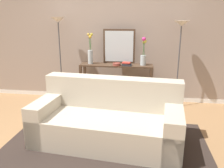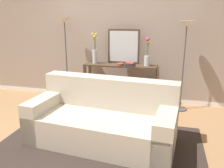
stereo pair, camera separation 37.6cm
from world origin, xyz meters
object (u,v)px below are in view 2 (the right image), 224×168
(couch, at_px, (103,120))
(book_stack, at_px, (130,64))
(console_table, at_px, (120,77))
(wall_mirror, at_px, (124,46))
(floor_lamp_left, at_px, (65,36))
(fruit_bowl, at_px, (120,64))
(vase_short_flowers, at_px, (147,55))
(vase_tall_flowers, at_px, (95,53))
(book_row_under_console, at_px, (103,100))
(floor_lamp_right, at_px, (185,41))

(couch, bearing_deg, book_stack, 84.10)
(couch, bearing_deg, console_table, 92.67)
(couch, relative_size, wall_mirror, 3.13)
(console_table, height_order, floor_lamp_left, floor_lamp_left)
(fruit_bowl, bearing_deg, book_stack, 5.96)
(vase_short_flowers, bearing_deg, fruit_bowl, -168.39)
(fruit_bowl, bearing_deg, console_table, 100.24)
(wall_mirror, bearing_deg, vase_short_flowers, -17.35)
(console_table, relative_size, vase_short_flowers, 2.63)
(vase_short_flowers, relative_size, fruit_bowl, 3.54)
(wall_mirror, relative_size, book_stack, 3.63)
(book_stack, bearing_deg, vase_tall_flowers, 172.73)
(floor_lamp_left, bearing_deg, book_stack, -5.11)
(console_table, xyz_separation_m, vase_tall_flowers, (-0.52, 0.00, 0.47))
(wall_mirror, bearing_deg, book_row_under_console, -159.37)
(vase_tall_flowers, distance_m, book_row_under_console, 1.00)
(vase_short_flowers, xyz_separation_m, book_row_under_console, (-0.87, 0.01, -0.98))
(vase_short_flowers, relative_size, book_row_under_console, 1.18)
(wall_mirror, distance_m, fruit_bowl, 0.40)
(floor_lamp_left, bearing_deg, vase_tall_flowers, -2.61)
(console_table, bearing_deg, book_stack, -22.92)
(wall_mirror, height_order, book_stack, wall_mirror)
(floor_lamp_left, distance_m, vase_tall_flowers, 0.71)
(fruit_bowl, distance_m, book_stack, 0.19)
(console_table, bearing_deg, vase_short_flowers, -0.60)
(couch, distance_m, console_table, 1.48)
(couch, relative_size, book_stack, 11.36)
(couch, relative_size, book_row_under_console, 4.62)
(floor_lamp_right, xyz_separation_m, wall_mirror, (-1.15, 0.11, -0.14))
(floor_lamp_right, distance_m, fruit_bowl, 1.26)
(console_table, bearing_deg, book_row_under_console, 180.00)
(book_stack, bearing_deg, book_row_under_console, 171.06)
(floor_lamp_left, bearing_deg, console_table, -1.65)
(vase_short_flowers, bearing_deg, wall_mirror, 162.65)
(floor_lamp_left, relative_size, book_row_under_console, 3.80)
(vase_tall_flowers, distance_m, fruit_bowl, 0.58)
(floor_lamp_left, xyz_separation_m, book_row_under_console, (0.80, -0.03, -1.30))
(console_table, bearing_deg, floor_lamp_right, 1.60)
(couch, distance_m, book_stack, 1.49)
(vase_tall_flowers, height_order, book_stack, vase_tall_flowers)
(book_stack, bearing_deg, console_table, 157.08)
(vase_tall_flowers, bearing_deg, fruit_bowl, -11.83)
(floor_lamp_left, height_order, book_stack, floor_lamp_left)
(book_stack, relative_size, book_row_under_console, 0.41)
(wall_mirror, xyz_separation_m, vase_short_flowers, (0.49, -0.15, -0.13))
(floor_lamp_left, distance_m, book_stack, 1.45)
(book_stack, bearing_deg, floor_lamp_left, 174.89)
(console_table, xyz_separation_m, floor_lamp_left, (-1.15, 0.03, 0.78))
(vase_short_flowers, height_order, book_row_under_console, vase_short_flowers)
(book_row_under_console, bearing_deg, floor_lamp_left, 177.63)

